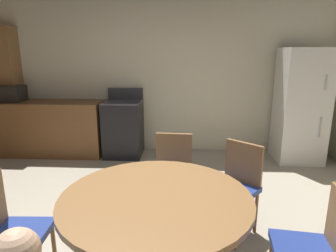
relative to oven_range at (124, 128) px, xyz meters
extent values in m
plane|color=#A89E89|center=(0.53, -2.41, -0.47)|extent=(14.00, 14.00, 0.00)
cube|color=beige|center=(0.53, 0.40, 0.88)|extent=(6.16, 0.12, 2.70)
cube|color=brown|center=(-1.30, 0.00, -0.02)|extent=(1.90, 0.60, 0.90)
cube|color=olive|center=(-2.03, 0.18, 0.58)|extent=(0.44, 0.36, 2.10)
cube|color=black|center=(0.00, 0.00, -0.02)|extent=(0.60, 0.60, 0.90)
cube|color=#38383D|center=(0.00, 0.00, 0.44)|extent=(0.60, 0.60, 0.02)
cube|color=#38383D|center=(0.00, 0.28, 0.54)|extent=(0.60, 0.04, 0.18)
cube|color=white|center=(2.82, -0.05, 0.41)|extent=(0.68, 0.66, 1.76)
cylinder|color=#B2B2B7|center=(3.00, -0.39, 0.81)|extent=(0.02, 0.02, 0.22)
cylinder|color=#B2B2B7|center=(3.00, -0.39, 0.16)|extent=(0.02, 0.02, 0.30)
cube|color=black|center=(-1.88, 0.00, 0.56)|extent=(0.44, 0.32, 0.26)
cylinder|color=olive|center=(0.83, -2.87, -0.11)|extent=(0.14, 0.14, 0.72)
cylinder|color=olive|center=(0.83, -2.87, 0.27)|extent=(1.29, 1.29, 0.04)
cylinder|color=olive|center=(1.48, -2.37, -0.25)|extent=(0.03, 0.03, 0.43)
cylinder|color=olive|center=(1.22, -2.15, -0.25)|extent=(0.03, 0.03, 0.43)
cylinder|color=olive|center=(1.70, -2.11, -0.25)|extent=(0.03, 0.03, 0.43)
cylinder|color=olive|center=(1.44, -1.89, -0.25)|extent=(0.03, 0.03, 0.43)
cube|color=navy|center=(1.46, -2.13, -0.02)|extent=(0.56, 0.56, 0.05)
cube|color=olive|center=(1.58, -1.99, 0.19)|extent=(0.31, 0.27, 0.42)
cylinder|color=olive|center=(1.05, -2.08, -0.25)|extent=(0.03, 0.03, 0.43)
cylinder|color=olive|center=(0.71, -2.05, -0.25)|extent=(0.03, 0.03, 0.43)
cylinder|color=olive|center=(1.07, -1.74, -0.25)|extent=(0.03, 0.03, 0.43)
cylinder|color=olive|center=(0.73, -1.71, -0.25)|extent=(0.03, 0.03, 0.43)
cube|color=navy|center=(0.89, -1.90, -0.02)|extent=(0.43, 0.43, 0.05)
cube|color=olive|center=(0.90, -1.72, 0.19)|extent=(0.38, 0.06, 0.42)
cylinder|color=olive|center=(0.02, -2.73, -0.25)|extent=(0.03, 0.03, 0.43)
cylinder|color=olive|center=(-0.32, -2.75, -0.25)|extent=(0.03, 0.03, 0.43)
cube|color=navy|center=(-0.14, -2.91, -0.02)|extent=(0.42, 0.42, 0.05)
sphere|color=#D6A884|center=(0.42, -3.77, 0.54)|extent=(0.17, 0.17, 0.17)
camera|label=1|loc=(1.01, -4.63, 1.22)|focal=31.10mm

